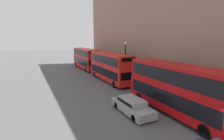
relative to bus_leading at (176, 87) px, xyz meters
The scene contains 5 objects.
bus_leading is the anchor object (origin of this frame).
bus_second_in_queue 13.55m from the bus_leading, 90.00° to the left, with size 2.59×10.76×4.38m.
bus_third_in_queue 26.02m from the bus_leading, 90.00° to the left, with size 2.59×10.91×4.39m.
car_hatchback 4.22m from the bus_leading, 152.23° to the left, with size 1.84×4.76×1.35m.
street_lamp 12.70m from the bus_leading, 80.40° to the left, with size 0.44×0.44×6.12m.
Camera 1 is at (-10.03, -4.79, 6.73)m, focal length 28.00 mm.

